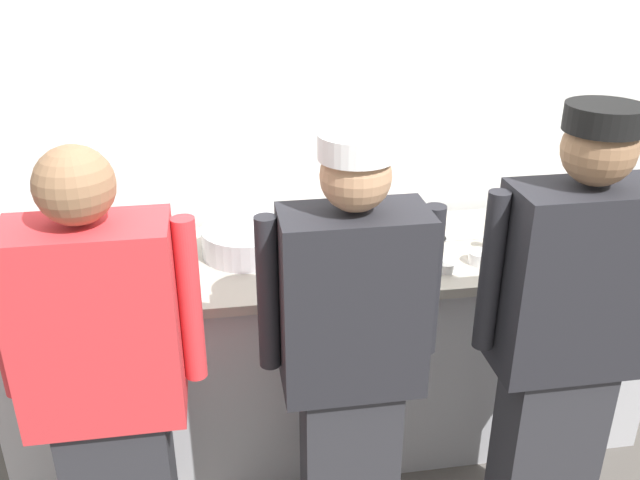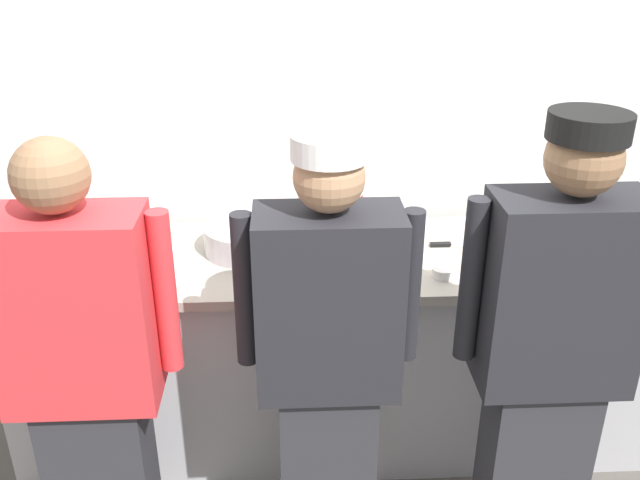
{
  "view_description": "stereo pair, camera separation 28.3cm",
  "coord_description": "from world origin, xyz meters",
  "px_view_note": "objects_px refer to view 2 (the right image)",
  "views": [
    {
      "loc": [
        -0.47,
        -2.14,
        2.19
      ],
      "look_at": [
        -0.06,
        0.4,
        0.99
      ],
      "focal_mm": 38.35,
      "sensor_mm": 36.0,
      "label": 1
    },
    {
      "loc": [
        -0.19,
        -2.17,
        2.19
      ],
      "look_at": [
        -0.06,
        0.4,
        0.99
      ],
      "focal_mm": 38.35,
      "sensor_mm": 36.0,
      "label": 2
    }
  ],
  "objects_px": {
    "chef_center": "(328,361)",
    "ramekin_orange_sauce": "(481,265)",
    "squeeze_bottle_spare": "(362,219)",
    "squeeze_bottle_secondary": "(511,242)",
    "mixing_bowl_steel": "(249,237)",
    "chefs_knife": "(456,245)",
    "ramekin_green_sauce": "(443,272)",
    "deli_cup": "(79,251)",
    "squeeze_bottle_primary": "(640,249)",
    "plate_stack_front": "(150,261)",
    "plate_stack_rear": "(401,243)",
    "ramekin_red_sauce": "(57,247)",
    "ramekin_yellow_sauce": "(328,252)",
    "chef_near_left": "(86,376)",
    "sheet_tray": "(559,247)",
    "chef_far_right": "(550,354)"
  },
  "relations": [
    {
      "from": "ramekin_orange_sauce",
      "to": "deli_cup",
      "type": "relative_size",
      "value": 0.89
    },
    {
      "from": "ramekin_green_sauce",
      "to": "chefs_knife",
      "type": "relative_size",
      "value": 0.31
    },
    {
      "from": "chef_center",
      "to": "sheet_tray",
      "type": "xyz_separation_m",
      "value": [
        1.03,
        0.7,
        0.06
      ]
    },
    {
      "from": "chefs_knife",
      "to": "plate_stack_rear",
      "type": "bearing_deg",
      "value": -175.68
    },
    {
      "from": "chef_center",
      "to": "squeeze_bottle_spare",
      "type": "height_order",
      "value": "chef_center"
    },
    {
      "from": "squeeze_bottle_secondary",
      "to": "ramekin_red_sauce",
      "type": "bearing_deg",
      "value": 174.13
    },
    {
      "from": "chef_near_left",
      "to": "squeeze_bottle_spare",
      "type": "bearing_deg",
      "value": 42.39
    },
    {
      "from": "chef_near_left",
      "to": "plate_stack_rear",
      "type": "distance_m",
      "value": 1.37
    },
    {
      "from": "squeeze_bottle_spare",
      "to": "ramekin_red_sauce",
      "type": "bearing_deg",
      "value": -177.34
    },
    {
      "from": "mixing_bowl_steel",
      "to": "chefs_knife",
      "type": "height_order",
      "value": "mixing_bowl_steel"
    },
    {
      "from": "squeeze_bottle_primary",
      "to": "plate_stack_front",
      "type": "bearing_deg",
      "value": 177.93
    },
    {
      "from": "plate_stack_rear",
      "to": "chefs_knife",
      "type": "relative_size",
      "value": 0.72
    },
    {
      "from": "chef_center",
      "to": "ramekin_orange_sauce",
      "type": "relative_size",
      "value": 17.16
    },
    {
      "from": "ramekin_red_sauce",
      "to": "deli_cup",
      "type": "xyz_separation_m",
      "value": [
        0.12,
        -0.1,
        0.03
      ]
    },
    {
      "from": "squeeze_bottle_spare",
      "to": "ramekin_yellow_sauce",
      "type": "bearing_deg",
      "value": -134.14
    },
    {
      "from": "ramekin_green_sauce",
      "to": "squeeze_bottle_primary",
      "type": "bearing_deg",
      "value": 2.23
    },
    {
      "from": "chef_far_right",
      "to": "squeeze_bottle_secondary",
      "type": "distance_m",
      "value": 0.65
    },
    {
      "from": "plate_stack_rear",
      "to": "sheet_tray",
      "type": "height_order",
      "value": "plate_stack_rear"
    },
    {
      "from": "ramekin_green_sauce",
      "to": "chefs_knife",
      "type": "bearing_deg",
      "value": 66.98
    },
    {
      "from": "chef_far_right",
      "to": "squeeze_bottle_secondary",
      "type": "height_order",
      "value": "chef_far_right"
    },
    {
      "from": "ramekin_green_sauce",
      "to": "deli_cup",
      "type": "relative_size",
      "value": 0.79
    },
    {
      "from": "chef_near_left",
      "to": "ramekin_red_sauce",
      "type": "height_order",
      "value": "chef_near_left"
    },
    {
      "from": "squeeze_bottle_secondary",
      "to": "squeeze_bottle_spare",
      "type": "bearing_deg",
      "value": 156.49
    },
    {
      "from": "sheet_tray",
      "to": "ramekin_green_sauce",
      "type": "distance_m",
      "value": 0.59
    },
    {
      "from": "chef_far_right",
      "to": "ramekin_yellow_sauce",
      "type": "xyz_separation_m",
      "value": [
        -0.68,
        0.73,
        0.03
      ]
    },
    {
      "from": "plate_stack_front",
      "to": "ramekin_yellow_sauce",
      "type": "height_order",
      "value": "plate_stack_front"
    },
    {
      "from": "ramekin_orange_sauce",
      "to": "chefs_knife",
      "type": "distance_m",
      "value": 0.24
    },
    {
      "from": "chef_near_left",
      "to": "ramekin_orange_sauce",
      "type": "relative_size",
      "value": 17.34
    },
    {
      "from": "plate_stack_front",
      "to": "sheet_tray",
      "type": "height_order",
      "value": "plate_stack_front"
    },
    {
      "from": "plate_stack_rear",
      "to": "squeeze_bottle_primary",
      "type": "distance_m",
      "value": 0.95
    },
    {
      "from": "chef_center",
      "to": "squeeze_bottle_spare",
      "type": "bearing_deg",
      "value": 76.89
    },
    {
      "from": "chef_far_right",
      "to": "mixing_bowl_steel",
      "type": "xyz_separation_m",
      "value": [
        -1.01,
        0.82,
        0.06
      ]
    },
    {
      "from": "squeeze_bottle_primary",
      "to": "deli_cup",
      "type": "relative_size",
      "value": 1.72
    },
    {
      "from": "squeeze_bottle_secondary",
      "to": "chef_near_left",
      "type": "bearing_deg",
      "value": -157.8
    },
    {
      "from": "chef_near_left",
      "to": "chef_center",
      "type": "bearing_deg",
      "value": 3.69
    },
    {
      "from": "chef_center",
      "to": "squeeze_bottle_spare",
      "type": "relative_size",
      "value": 7.76
    },
    {
      "from": "chef_center",
      "to": "ramekin_red_sauce",
      "type": "relative_size",
      "value": 20.46
    },
    {
      "from": "chef_near_left",
      "to": "squeeze_bottle_spare",
      "type": "xyz_separation_m",
      "value": [
        0.97,
        0.88,
        0.14
      ]
    },
    {
      "from": "deli_cup",
      "to": "sheet_tray",
      "type": "bearing_deg",
      "value": 0.72
    },
    {
      "from": "ramekin_yellow_sauce",
      "to": "ramekin_red_sauce",
      "type": "bearing_deg",
      "value": 175.1
    },
    {
      "from": "plate_stack_rear",
      "to": "ramekin_red_sauce",
      "type": "distance_m",
      "value": 1.45
    },
    {
      "from": "squeeze_bottle_primary",
      "to": "plate_stack_rear",
      "type": "bearing_deg",
      "value": 166.1
    },
    {
      "from": "sheet_tray",
      "to": "ramekin_green_sauce",
      "type": "relative_size",
      "value": 4.77
    },
    {
      "from": "chef_near_left",
      "to": "squeeze_bottle_spare",
      "type": "relative_size",
      "value": 7.84
    },
    {
      "from": "squeeze_bottle_secondary",
      "to": "squeeze_bottle_spare",
      "type": "xyz_separation_m",
      "value": [
        -0.58,
        0.25,
        0.0
      ]
    },
    {
      "from": "plate_stack_front",
      "to": "ramekin_red_sauce",
      "type": "relative_size",
      "value": 2.92
    },
    {
      "from": "plate_stack_rear",
      "to": "chefs_knife",
      "type": "xyz_separation_m",
      "value": [
        0.24,
        0.02,
        -0.02
      ]
    },
    {
      "from": "squeeze_bottle_spare",
      "to": "ramekin_green_sauce",
      "type": "relative_size",
      "value": 2.49
    },
    {
      "from": "chef_far_right",
      "to": "ramekin_orange_sauce",
      "type": "xyz_separation_m",
      "value": [
        -0.08,
        0.58,
        0.03
      ]
    },
    {
      "from": "plate_stack_front",
      "to": "squeeze_bottle_spare",
      "type": "relative_size",
      "value": 1.11
    }
  ]
}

